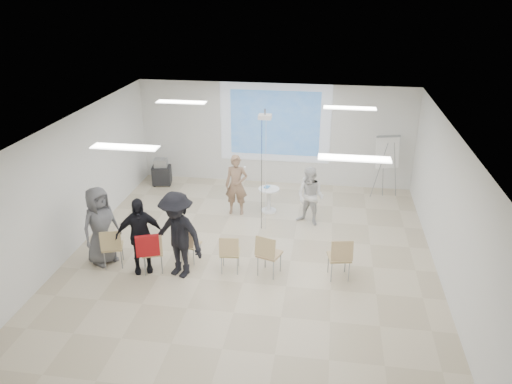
# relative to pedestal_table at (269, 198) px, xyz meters

# --- Properties ---
(floor) EXTENTS (8.00, 9.00, 0.10)m
(floor) POSITION_rel_pedestal_table_xyz_m (-0.09, -2.43, -0.43)
(floor) COLOR beige
(floor) RESTS_ON ground
(ceiling) EXTENTS (8.00, 9.00, 0.10)m
(ceiling) POSITION_rel_pedestal_table_xyz_m (-0.09, -2.43, 2.67)
(ceiling) COLOR white
(ceiling) RESTS_ON wall_back
(wall_back) EXTENTS (8.00, 0.10, 3.00)m
(wall_back) POSITION_rel_pedestal_table_xyz_m (-0.09, 2.12, 1.12)
(wall_back) COLOR silver
(wall_back) RESTS_ON floor
(wall_left) EXTENTS (0.10, 9.00, 3.00)m
(wall_left) POSITION_rel_pedestal_table_xyz_m (-4.14, -2.43, 1.12)
(wall_left) COLOR silver
(wall_left) RESTS_ON floor
(wall_right) EXTENTS (0.10, 9.00, 3.00)m
(wall_right) POSITION_rel_pedestal_table_xyz_m (3.96, -2.43, 1.12)
(wall_right) COLOR silver
(wall_right) RESTS_ON floor
(projection_halo) EXTENTS (3.20, 0.01, 2.30)m
(projection_halo) POSITION_rel_pedestal_table_xyz_m (-0.09, 2.05, 1.47)
(projection_halo) COLOR silver
(projection_halo) RESTS_ON wall_back
(projection_image) EXTENTS (2.60, 0.01, 1.90)m
(projection_image) POSITION_rel_pedestal_table_xyz_m (-0.09, 2.04, 1.47)
(projection_image) COLOR #336BB0
(projection_image) RESTS_ON wall_back
(pedestal_table) EXTENTS (0.65, 0.65, 0.68)m
(pedestal_table) POSITION_rel_pedestal_table_xyz_m (0.00, 0.00, 0.00)
(pedestal_table) COLOR white
(pedestal_table) RESTS_ON floor
(player_left) EXTENTS (0.68, 0.47, 1.81)m
(player_left) POSITION_rel_pedestal_table_xyz_m (-0.82, -0.22, 0.53)
(player_left) COLOR #96745C
(player_left) RESTS_ON floor
(player_right) EXTENTS (0.99, 0.92, 1.65)m
(player_right) POSITION_rel_pedestal_table_xyz_m (1.11, -0.55, 0.45)
(player_right) COLOR white
(player_right) RESTS_ON floor
(controller_left) EXTENTS (0.04, 0.12, 0.04)m
(controller_left) POSITION_rel_pedestal_table_xyz_m (-0.64, 0.03, 0.82)
(controller_left) COLOR white
(controller_left) RESTS_ON player_left
(controller_right) EXTENTS (0.08, 0.12, 0.04)m
(controller_right) POSITION_rel_pedestal_table_xyz_m (0.93, -0.30, 0.74)
(controller_right) COLOR white
(controller_right) RESTS_ON player_right
(chair_far_left) EXTENTS (0.55, 0.57, 0.91)m
(chair_far_left) POSITION_rel_pedestal_table_xyz_m (-2.93, -3.25, 0.16)
(chair_far_left) COLOR tan
(chair_far_left) RESTS_ON floor
(chair_left_mid) EXTENTS (0.57, 0.59, 0.92)m
(chair_left_mid) POSITION_rel_pedestal_table_xyz_m (-2.02, -3.33, 0.17)
(chair_left_mid) COLOR tan
(chair_left_mid) RESTS_ON floor
(chair_left_inner) EXTENTS (0.46, 0.49, 0.81)m
(chair_left_inner) POSITION_rel_pedestal_table_xyz_m (-1.38, -2.81, 0.10)
(chair_left_inner) COLOR tan
(chair_left_inner) RESTS_ON floor
(chair_center) EXTENTS (0.45, 0.47, 0.87)m
(chair_center) POSITION_rel_pedestal_table_xyz_m (-0.43, -3.08, 0.14)
(chair_center) COLOR tan
(chair_center) RESTS_ON floor
(chair_right_inner) EXTENTS (0.57, 0.59, 0.94)m
(chair_right_inner) POSITION_rel_pedestal_table_xyz_m (0.37, -3.08, 0.18)
(chair_right_inner) COLOR tan
(chair_right_inner) RESTS_ON floor
(chair_right_far) EXTENTS (0.53, 0.55, 0.95)m
(chair_right_far) POSITION_rel_pedestal_table_xyz_m (1.84, -3.00, 0.18)
(chair_right_far) COLOR tan
(chair_right_far) RESTS_ON floor
(red_jacket) EXTENTS (0.48, 0.27, 0.45)m
(red_jacket) POSITION_rel_pedestal_table_xyz_m (-2.05, -3.47, 0.34)
(red_jacket) COLOR #AC1517
(red_jacket) RESTS_ON chair_left_mid
(laptop) EXTENTS (0.34, 0.28, 0.02)m
(laptop) POSITION_rel_pedestal_table_xyz_m (-1.37, -2.72, 0.06)
(laptop) COLOR black
(laptop) RESTS_ON chair_left_inner
(audience_left) EXTENTS (1.28, 1.05, 1.91)m
(audience_left) POSITION_rel_pedestal_table_xyz_m (-2.28, -3.27, 0.58)
(audience_left) COLOR black
(audience_left) RESTS_ON floor
(audience_mid) EXTENTS (1.55, 1.20, 2.12)m
(audience_mid) POSITION_rel_pedestal_table_xyz_m (-1.45, -3.32, 0.68)
(audience_mid) COLOR black
(audience_mid) RESTS_ON floor
(audience_outer) EXTENTS (1.03, 1.14, 1.96)m
(audience_outer) POSITION_rel_pedestal_table_xyz_m (-3.23, -3.06, 0.60)
(audience_outer) COLOR #5D5D62
(audience_outer) RESTS_ON floor
(flipchart_easel) EXTENTS (0.75, 0.59, 1.80)m
(flipchart_easel) POSITION_rel_pedestal_table_xyz_m (3.08, 1.46, 0.95)
(flipchart_easel) COLOR gray
(flipchart_easel) RESTS_ON floor
(av_cart) EXTENTS (0.61, 0.52, 0.81)m
(av_cart) POSITION_rel_pedestal_table_xyz_m (-3.40, 1.39, -0.00)
(av_cart) COLOR black
(av_cart) RESTS_ON floor
(ceiling_projector) EXTENTS (0.30, 0.25, 3.00)m
(ceiling_projector) POSITION_rel_pedestal_table_xyz_m (0.00, -0.94, 2.31)
(ceiling_projector) COLOR white
(ceiling_projector) RESTS_ON ceiling
(fluor_panel_nw) EXTENTS (1.20, 0.30, 0.02)m
(fluor_panel_nw) POSITION_rel_pedestal_table_xyz_m (-2.09, -0.43, 2.59)
(fluor_panel_nw) COLOR white
(fluor_panel_nw) RESTS_ON ceiling
(fluor_panel_ne) EXTENTS (1.20, 0.30, 0.02)m
(fluor_panel_ne) POSITION_rel_pedestal_table_xyz_m (1.91, -0.43, 2.59)
(fluor_panel_ne) COLOR white
(fluor_panel_ne) RESTS_ON ceiling
(fluor_panel_sw) EXTENTS (1.20, 0.30, 0.02)m
(fluor_panel_sw) POSITION_rel_pedestal_table_xyz_m (-2.09, -3.93, 2.59)
(fluor_panel_sw) COLOR white
(fluor_panel_sw) RESTS_ON ceiling
(fluor_panel_se) EXTENTS (1.20, 0.30, 0.02)m
(fluor_panel_se) POSITION_rel_pedestal_table_xyz_m (1.91, -3.93, 2.59)
(fluor_panel_se) COLOR white
(fluor_panel_se) RESTS_ON ceiling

